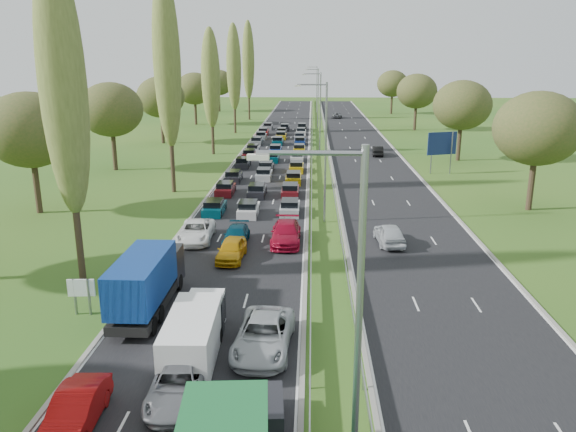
{
  "coord_description": "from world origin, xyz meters",
  "views": [
    {
      "loc": [
        3.3,
        -4.49,
        13.83
      ],
      "look_at": [
        1.44,
        39.45,
        1.5
      ],
      "focal_mm": 35.0,
      "sensor_mm": 36.0,
      "label": 1
    }
  ],
  "objects_px": {
    "near_car_2": "(196,231)",
    "white_van_front": "(193,335)",
    "direction_sign": "(442,145)",
    "near_car_1": "(75,411)",
    "blue_lorry": "(147,281)",
    "info_sign": "(81,292)",
    "white_van_rear": "(202,321)"
  },
  "relations": [
    {
      "from": "white_van_front",
      "to": "white_van_rear",
      "type": "height_order",
      "value": "white_van_front"
    },
    {
      "from": "info_sign",
      "to": "direction_sign",
      "type": "distance_m",
      "value": 50.46
    },
    {
      "from": "white_van_front",
      "to": "direction_sign",
      "type": "relative_size",
      "value": 1.09
    },
    {
      "from": "info_sign",
      "to": "white_van_rear",
      "type": "bearing_deg",
      "value": -19.12
    },
    {
      "from": "near_car_2",
      "to": "info_sign",
      "type": "bearing_deg",
      "value": -107.87
    },
    {
      "from": "near_car_1",
      "to": "direction_sign",
      "type": "height_order",
      "value": "direction_sign"
    },
    {
      "from": "near_car_1",
      "to": "blue_lorry",
      "type": "distance_m",
      "value": 10.61
    },
    {
      "from": "near_car_1",
      "to": "direction_sign",
      "type": "relative_size",
      "value": 0.87
    },
    {
      "from": "near_car_1",
      "to": "blue_lorry",
      "type": "xyz_separation_m",
      "value": [
        -0.14,
        10.56,
        1.08
      ]
    },
    {
      "from": "info_sign",
      "to": "near_car_2",
      "type": "bearing_deg",
      "value": 74.54
    },
    {
      "from": "near_car_2",
      "to": "info_sign",
      "type": "height_order",
      "value": "info_sign"
    },
    {
      "from": "blue_lorry",
      "to": "white_van_rear",
      "type": "bearing_deg",
      "value": -40.38
    },
    {
      "from": "direction_sign",
      "to": "near_car_2",
      "type": "bearing_deg",
      "value": -131.88
    },
    {
      "from": "near_car_1",
      "to": "white_van_front",
      "type": "distance_m",
      "value": 6.51
    },
    {
      "from": "blue_lorry",
      "to": "white_van_rear",
      "type": "height_order",
      "value": "blue_lorry"
    },
    {
      "from": "white_van_front",
      "to": "direction_sign",
      "type": "distance_m",
      "value": 50.72
    },
    {
      "from": "near_car_2",
      "to": "info_sign",
      "type": "xyz_separation_m",
      "value": [
        -3.7,
        -13.37,
        0.58
      ]
    },
    {
      "from": "near_car_1",
      "to": "info_sign",
      "type": "relative_size",
      "value": 2.15
    },
    {
      "from": "blue_lorry",
      "to": "white_van_rear",
      "type": "xyz_separation_m",
      "value": [
        3.65,
        -3.12,
        -0.88
      ]
    },
    {
      "from": "near_car_2",
      "to": "white_van_front",
      "type": "distance_m",
      "value": 18.17
    },
    {
      "from": "near_car_2",
      "to": "direction_sign",
      "type": "height_order",
      "value": "direction_sign"
    },
    {
      "from": "white_van_front",
      "to": "direction_sign",
      "type": "xyz_separation_m",
      "value": [
        21.61,
        45.82,
        2.4
      ]
    },
    {
      "from": "near_car_2",
      "to": "info_sign",
      "type": "relative_size",
      "value": 2.64
    },
    {
      "from": "white_van_rear",
      "to": "info_sign",
      "type": "distance_m",
      "value": 7.66
    },
    {
      "from": "near_car_1",
      "to": "near_car_2",
      "type": "xyz_separation_m",
      "value": [
        -0.01,
        23.31,
        0.03
      ]
    },
    {
      "from": "near_car_1",
      "to": "blue_lorry",
      "type": "bearing_deg",
      "value": 88.11
    },
    {
      "from": "near_car_1",
      "to": "direction_sign",
      "type": "bearing_deg",
      "value": 61.28
    },
    {
      "from": "info_sign",
      "to": "direction_sign",
      "type": "bearing_deg",
      "value": 55.16
    },
    {
      "from": "blue_lorry",
      "to": "white_van_front",
      "type": "distance_m",
      "value": 6.27
    },
    {
      "from": "near_car_1",
      "to": "near_car_2",
      "type": "height_order",
      "value": "near_car_2"
    },
    {
      "from": "white_van_front",
      "to": "white_van_rear",
      "type": "distance_m",
      "value": 1.96
    },
    {
      "from": "blue_lorry",
      "to": "direction_sign",
      "type": "xyz_separation_m",
      "value": [
        25.23,
        40.75,
        1.73
      ]
    }
  ]
}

